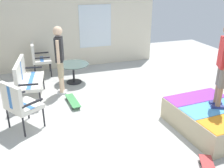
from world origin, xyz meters
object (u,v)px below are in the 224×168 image
patio_table (73,69)px  skateboard_by_bench (73,101)px  patio_chair_by_wall (18,102)px  skate_ramp (213,118)px  person_skater (224,61)px  patio_bench (26,77)px  patio_chair_near_house (38,56)px  person_watching (59,55)px

patio_table → skateboard_by_bench: (-1.37, 0.29, -0.32)m
patio_chair_by_wall → patio_table: patio_chair_by_wall is taller
patio_table → skate_ramp: bearing=-147.0°
skateboard_by_bench → person_skater: bearing=-127.6°
patio_table → person_skater: 4.15m
patio_bench → skateboard_by_bench: size_ratio=1.62×
patio_chair_by_wall → skateboard_by_bench: bearing=-56.1°
skate_ramp → person_skater: person_skater is taller
person_skater → patio_chair_near_house: bearing=36.5°
skateboard_by_bench → patio_bench: bearing=58.7°
patio_bench → patio_table: size_ratio=1.46×
patio_chair_by_wall → patio_table: bearing=-34.3°
skate_ramp → person_skater: 1.19m
skate_ramp → patio_chair_by_wall: (1.20, 3.66, 0.37)m
skate_ramp → patio_table: size_ratio=2.32×
person_watching → person_skater: 3.84m
patio_bench → patio_chair_by_wall: bearing=173.1°
patio_chair_near_house → patio_chair_by_wall: same height
patio_chair_by_wall → person_watching: person_watching is taller
patio_chair_near_house → person_skater: (-4.28, -3.17, 0.81)m
skate_ramp → patio_chair_near_house: patio_chair_near_house is taller
patio_table → patio_chair_near_house: bearing=44.0°
person_watching → skateboard_by_bench: 1.22m
person_skater → patio_chair_by_wall: bearing=72.6°
patio_chair_by_wall → person_watching: size_ratio=0.58×
patio_bench → patio_table: bearing=-60.0°
person_skater → skateboard_by_bench: bearing=52.4°
patio_chair_near_house → patio_bench: bearing=167.3°
patio_table → person_skater: bearing=-145.9°
skate_ramp → person_skater: bearing=-62.0°
patio_bench → patio_chair_near_house: (1.71, -0.39, -0.00)m
patio_table → skateboard_by_bench: bearing=167.9°
patio_chair_near_house → patio_chair_by_wall: (-3.12, 0.56, 0.00)m
skateboard_by_bench → patio_table: bearing=-12.1°
skate_ramp → patio_chair_by_wall: patio_chair_by_wall is taller
person_watching → skateboard_by_bench: bearing=-169.3°
patio_chair_near_house → skateboard_by_bench: bearing=-164.9°
patio_chair_near_house → person_skater: size_ratio=0.63×
patio_chair_by_wall → person_skater: 3.99m
person_watching → skateboard_by_bench: size_ratio=2.17×
person_watching → person_skater: person_skater is taller
patio_table → person_skater: (-3.33, -2.25, 1.02)m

